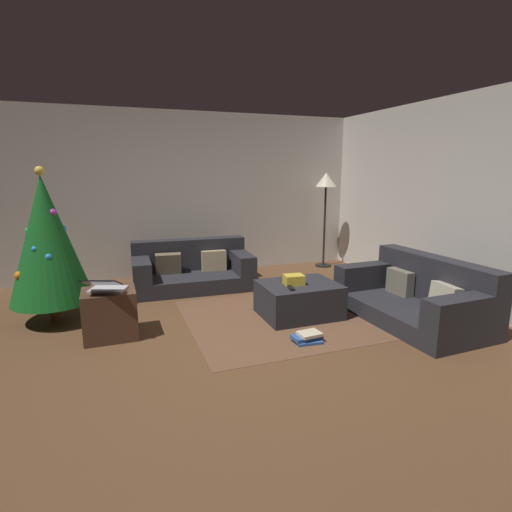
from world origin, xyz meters
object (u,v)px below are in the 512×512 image
Objects in this scene: couch_left at (192,269)px; ottoman at (299,300)px; couch_right at (418,297)px; laptop at (105,287)px; christmas_tree at (47,240)px; corner_lamp at (326,187)px; book_stack at (308,337)px; gift_box at (294,280)px; tv_remote at (291,288)px; side_table at (110,314)px.

couch_left reaches higher than ottoman.
couch_right is 3.56× the size of laptop.
couch_right is 1.36m from ottoman.
christmas_tree is 4.44m from corner_lamp.
book_stack is (0.70, -2.34, -0.21)m from couch_left.
laptop reaches higher than gift_box.
tv_remote reaches higher than book_stack.
tv_remote is at bearing 83.86° from book_stack.
tv_remote is at bearing -137.47° from ottoman.
book_stack is (1.85, -0.81, -0.20)m from side_table.
christmas_tree is 1.05× the size of corner_lamp.
book_stack is at bearing -31.81° from christmas_tree.
christmas_tree is (-2.50, 0.98, 0.53)m from tv_remote.
gift_box is 2.78m from christmas_tree.
gift_box is 2.83m from corner_lamp.
book_stack is (1.87, -0.75, -0.51)m from laptop.
couch_left is 3.28× the size of side_table.
ottoman is 0.76m from book_stack.
gift_box is 0.13× the size of christmas_tree.
couch_left is 2.00m from laptop.
side_table is 2.03m from book_stack.
corner_lamp is at bearing 29.10° from side_table.
corner_lamp is (3.64, 2.07, 0.85)m from laptop.
christmas_tree is at bearing -162.77° from corner_lamp.
corner_lamp is at bearing 17.23° from christmas_tree.
couch_left is 7.65× the size of gift_box.
laptop is 4.28m from corner_lamp.
tv_remote is 3.03m from corner_lamp.
couch_right is 3.41m from laptop.
christmas_tree reaches higher than tv_remote.
christmas_tree is 1.03m from laptop.
couch_left is at bearing 53.03° from side_table.
side_table is at bearing 177.18° from ottoman.
christmas_tree is 1.15m from side_table.
tv_remote is 0.33× the size of laptop.
gift_box is at bearing 66.94° from tv_remote.
christmas_tree is at bearing 170.34° from tv_remote.
laptop is (-1.17, -1.59, 0.30)m from couch_left.
christmas_tree is 3.33× the size of side_table.
couch_left reaches higher than book_stack.
side_table is at bearing -49.87° from christmas_tree.
gift_box is at bearing 64.47° from couch_right.
couch_right is (2.17, -2.21, 0.01)m from couch_left.
side_table is (-1.15, -1.53, -0.01)m from couch_left.
book_stack is at bearing -108.93° from ottoman.
christmas_tree is 3.01m from book_stack.
side_table is (-3.32, 0.68, -0.02)m from couch_right.
couch_right reaches higher than side_table.
corner_lamp is (1.53, 2.12, 1.20)m from ottoman.
couch_right reaches higher than ottoman.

